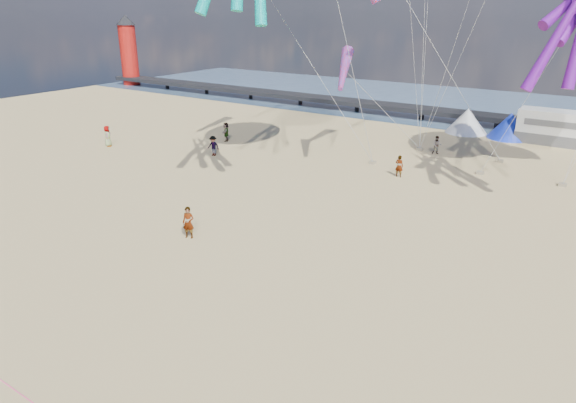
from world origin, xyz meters
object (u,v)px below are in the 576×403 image
Objects in this scene: sandbag_a at (373,163)px; windsock_right at (344,69)px; tent_white at (467,121)px; beachgoer_2 at (213,146)px; motorhome_0 at (558,128)px; sandbag_c at (563,185)px; beachgoer_0 at (108,136)px; tent_blue at (510,126)px; beachgoer_4 at (226,132)px; beachgoer_5 at (399,166)px; lighthouse at (129,55)px; beachgoer_1 at (437,145)px; sandbag_d at (500,161)px; sandbag_b at (480,173)px; sandbag_e at (420,149)px; standing_person at (188,223)px.

windsock_right is at bearing -121.34° from sandbag_a.
tent_white is at bearing 78.72° from sandbag_a.
beachgoer_2 is 0.35× the size of windsock_right.
motorhome_0 is 13.20× the size of sandbag_a.
sandbag_c is (25.34, 7.65, -0.73)m from beachgoer_2.
windsock_right reaches higher than beachgoer_0.
tent_blue is 8.00× the size of sandbag_a.
beachgoer_4 reaches higher than beachgoer_5.
beachgoer_5 is (53.99, -20.95, -3.68)m from lighthouse.
beachgoer_1 reaches higher than sandbag_a.
sandbag_d is (-5.00, 3.69, 0.00)m from sandbag_c.
motorhome_0 reaches higher than sandbag_b.
beachgoer_2 is 13.18m from sandbag_a.
windsock_right reaches higher than sandbag_b.
tent_blue is at bearing 42.23° from windsock_right.
sandbag_b is at bearing -103.86° from motorhome_0.
beachgoer_5 is 3.26× the size of sandbag_b.
motorhome_0 is 9.40m from sandbag_d.
sandbag_c is (10.07, -3.24, -0.67)m from beachgoer_1.
windsock_right is (-12.52, -17.51, 5.96)m from motorhome_0.
beachgoer_4 is 17.45m from beachgoer_5.
motorhome_0 is 8.01m from tent_white.
sandbag_e is (-1.38, 8.05, -0.71)m from beachgoer_5.
sandbag_a is at bearing -115.00° from tent_blue.
motorhome_0 is 13.20× the size of sandbag_d.
lighthouse is 54.61m from sandbag_a.
beachgoer_4 is (-12.18, 17.40, -0.01)m from standing_person.
motorhome_0 reaches higher than tent_blue.
lighthouse is 54.34m from sandbag_e.
sandbag_d is 1.00× the size of sandbag_e.
tent_white is at bearing 53.71° from windsock_right.
beachgoer_0 reaches higher than sandbag_b.
sandbag_d is (5.07, 0.45, -0.67)m from beachgoer_1.
beachgoer_0 reaches higher than sandbag_e.
sandbag_a is 1.00× the size of sandbag_d.
sandbag_d is at bearing 19.49° from windsock_right.
sandbag_c is at bearing -36.43° from sandbag_d.
sandbag_a is at bearing 14.40° from beachgoer_2.
lighthouse is 55.95m from beachgoer_1.
beachgoer_5 is at bearing 54.12° from beachgoer_4.
tent_blue is at bearing 116.52° from sandbag_c.
sandbag_d is (5.30, 8.05, -0.71)m from beachgoer_5.
motorhome_0 is 3.60× the size of beachgoer_0.
sandbag_a and sandbag_b have the same top height.
sandbag_b is (0.80, -12.98, -1.09)m from tent_blue.
lighthouse reaches higher than beachgoer_4.
beachgoer_0 is at bearing 132.04° from standing_person.
sandbag_a is (12.07, 5.24, -0.73)m from beachgoer_2.
beachgoer_4 is (36.57, -19.81, -3.63)m from lighthouse.
tent_blue reaches higher than sandbag_d.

